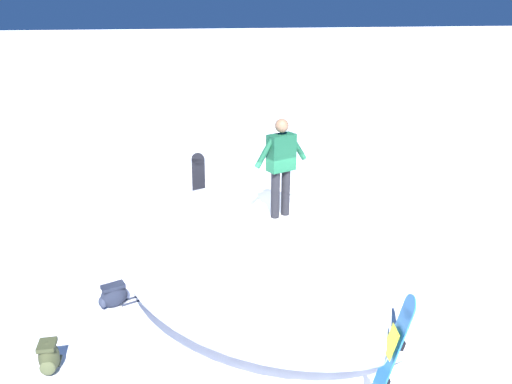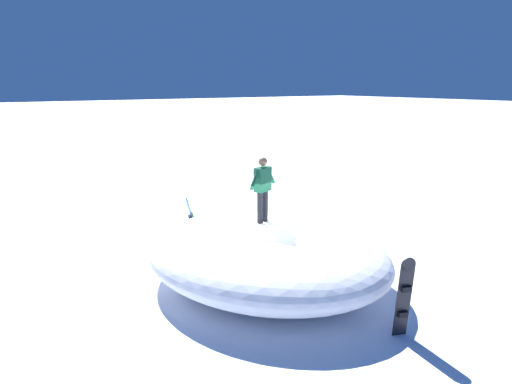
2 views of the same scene
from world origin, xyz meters
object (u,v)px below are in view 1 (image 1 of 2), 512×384
object	(u,v)px
snowboard_secondary_upright	(392,354)
snowboarder_standing	(281,163)
snowboard_primary_upright	(199,187)
backpack_near	(113,295)
backpack_far	(49,357)

from	to	relation	value
snowboard_secondary_upright	snowboarder_standing	bearing A→B (deg)	-78.09
snowboarder_standing	snowboard_primary_upright	xyz separation A→B (m)	(0.88, -3.46, -1.56)
snowboard_secondary_upright	backpack_near	xyz separation A→B (m)	(3.30, -3.11, -0.63)
snowboard_primary_upright	snowboard_secondary_upright	xyz separation A→B (m)	(-1.46, 6.19, -0.01)
backpack_near	backpack_far	bearing A→B (deg)	60.40
snowboarder_standing	snowboard_primary_upright	size ratio (longest dim) A/B	0.95
snowboarder_standing	backpack_near	size ratio (longest dim) A/B	2.32
snowboard_primary_upright	backpack_near	size ratio (longest dim) A/B	2.46
backpack_near	backpack_far	xyz separation A→B (m)	(0.80, 1.40, 0.03)
backpack_near	backpack_far	size ratio (longest dim) A/B	1.38
snowboard_primary_upright	backpack_near	distance (m)	3.65
snowboard_primary_upright	snowboard_secondary_upright	distance (m)	6.36
backpack_near	snowboard_primary_upright	bearing A→B (deg)	-120.94
snowboarder_standing	snowboard_primary_upright	bearing A→B (deg)	-75.69
snowboarder_standing	snowboard_secondary_upright	xyz separation A→B (m)	(-0.58, 2.73, -1.57)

